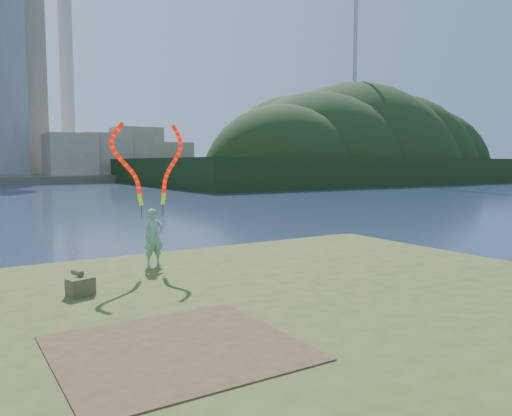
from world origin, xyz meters
TOP-DOWN VIEW (x-y plane):
  - ground at (0.00, 0.00)m, footprint 320.00×320.00m
  - grassy_knoll at (0.00, -2.30)m, footprint 20.00×18.00m
  - dirt_patch at (-2.20, -3.20)m, footprint 3.20×3.00m
  - wooded_hill at (59.57, 59.96)m, footprint 78.00×50.00m
  - woman_with_ribbons at (-0.46, 2.31)m, footprint 1.97×0.38m
  - canvas_bag at (-2.68, 0.37)m, footprint 0.55×0.62m

SIDE VIEW (x-z plane):
  - ground at x=0.00m, z-range 0.00..0.00m
  - wooded_hill at x=59.57m, z-range -31.34..31.66m
  - grassy_knoll at x=0.00m, z-range -0.06..0.74m
  - dirt_patch at x=-2.20m, z-range 0.80..0.82m
  - canvas_bag at x=-2.68m, z-range 0.76..1.22m
  - woman_with_ribbons at x=-0.46m, z-range 0.34..4.18m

